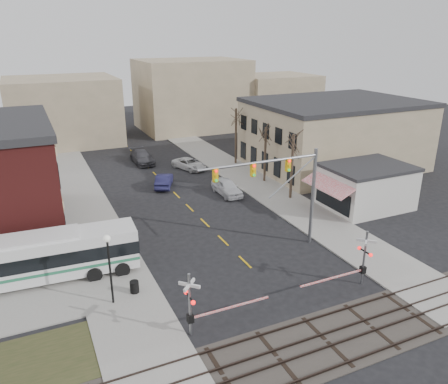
% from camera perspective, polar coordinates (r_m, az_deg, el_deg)
% --- Properties ---
extents(ground, '(160.00, 160.00, 0.00)m').
position_cam_1_polar(ground, '(32.09, 4.42, -10.69)').
color(ground, black).
rests_on(ground, ground).
extents(sidewalk_west, '(5.00, 60.00, 0.12)m').
position_cam_1_polar(sidewalk_west, '(47.06, -18.03, -1.23)').
color(sidewalk_west, gray).
rests_on(sidewalk_west, ground).
extents(sidewalk_east, '(5.00, 60.00, 0.12)m').
position_cam_1_polar(sidewalk_east, '(52.31, 2.95, 1.89)').
color(sidewalk_east, gray).
rests_on(sidewalk_east, ground).
extents(ballast_strip, '(160.00, 5.00, 0.06)m').
position_cam_1_polar(ballast_strip, '(26.65, 13.22, -18.43)').
color(ballast_strip, '#332D28').
rests_on(ballast_strip, ground).
extents(rail_tracks, '(160.00, 3.91, 0.14)m').
position_cam_1_polar(rail_tracks, '(26.59, 13.23, -18.28)').
color(rail_tracks, '#2D231E').
rests_on(rail_tracks, ground).
extents(tan_building, '(20.30, 15.30, 8.50)m').
position_cam_1_polar(tan_building, '(57.90, 14.16, 7.41)').
color(tan_building, gray).
rests_on(tan_building, ground).
extents(awning_shop, '(9.74, 6.20, 4.30)m').
position_cam_1_polar(awning_shop, '(45.17, 18.07, 0.72)').
color(awning_shop, beige).
rests_on(awning_shop, ground).
extents(tree_east_a, '(0.28, 0.28, 6.75)m').
position_cam_1_polar(tree_east_a, '(45.21, 8.85, 3.29)').
color(tree_east_a, '#382B21').
rests_on(tree_east_a, sidewalk_east).
extents(tree_east_b, '(0.28, 0.28, 6.30)m').
position_cam_1_polar(tree_east_b, '(50.31, 5.39, 4.91)').
color(tree_east_b, '#382B21').
rests_on(tree_east_b, sidewalk_east).
extents(tree_east_c, '(0.28, 0.28, 7.20)m').
position_cam_1_polar(tree_east_c, '(57.14, 1.56, 7.30)').
color(tree_east_c, '#382B21').
rests_on(tree_east_c, sidewalk_east).
extents(transit_bus, '(13.00, 3.55, 3.31)m').
position_cam_1_polar(transit_bus, '(32.84, -22.63, -7.85)').
color(transit_bus, silver).
rests_on(transit_bus, ground).
extents(traffic_signal_mast, '(9.98, 0.30, 8.00)m').
position_cam_1_polar(traffic_signal_mast, '(33.60, 7.90, 1.42)').
color(traffic_signal_mast, gray).
rests_on(traffic_signal_mast, ground).
extents(rr_crossing_west, '(5.60, 1.36, 4.00)m').
position_cam_1_polar(rr_crossing_west, '(25.55, -3.55, -14.34)').
color(rr_crossing_west, gray).
rests_on(rr_crossing_west, ground).
extents(rr_crossing_east, '(5.60, 1.36, 4.00)m').
position_cam_1_polar(rr_crossing_east, '(31.19, 17.24, -8.45)').
color(rr_crossing_east, gray).
rests_on(rr_crossing_east, ground).
extents(street_lamp, '(0.44, 0.44, 4.76)m').
position_cam_1_polar(street_lamp, '(28.04, -14.83, -8.06)').
color(street_lamp, black).
rests_on(street_lamp, sidewalk_west).
extents(trash_bin, '(0.60, 0.60, 0.81)m').
position_cam_1_polar(trash_bin, '(30.23, -11.62, -12.04)').
color(trash_bin, black).
rests_on(trash_bin, sidewalk_west).
extents(car_a, '(1.97, 4.88, 1.66)m').
position_cam_1_polar(car_a, '(46.71, 0.38, 0.65)').
color(car_a, '#B8B9BD').
rests_on(car_a, ground).
extents(car_b, '(3.34, 4.86, 1.52)m').
position_cam_1_polar(car_b, '(49.53, -7.84, 1.52)').
color(car_b, '#19193E').
rests_on(car_b, ground).
extents(car_c, '(3.86, 5.36, 1.36)m').
position_cam_1_polar(car_c, '(55.75, -4.57, 3.68)').
color(car_c, silver).
rests_on(car_c, ground).
extents(car_d, '(2.41, 5.69, 1.64)m').
position_cam_1_polar(car_d, '(59.18, -10.66, 4.51)').
color(car_d, '#3B3B40').
rests_on(car_d, ground).
extents(pedestrian_near, '(0.45, 0.68, 1.83)m').
position_cam_1_polar(pedestrian_near, '(33.24, -13.27, -8.01)').
color(pedestrian_near, '#5E4E4B').
rests_on(pedestrian_near, sidewalk_west).
extents(pedestrian_far, '(0.93, 0.95, 1.54)m').
position_cam_1_polar(pedestrian_far, '(36.09, -16.82, -6.27)').
color(pedestrian_far, '#333C5A').
rests_on(pedestrian_far, sidewalk_west).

